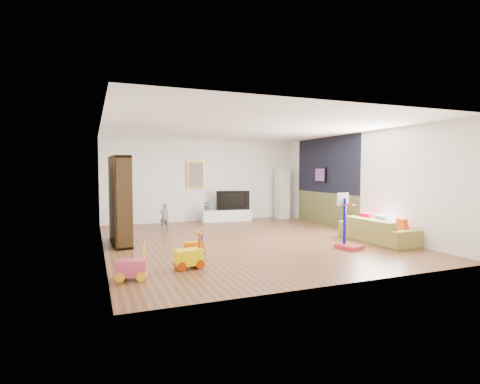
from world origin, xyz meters
name	(u,v)px	position (x,y,z in m)	size (l,w,h in m)	color
floor	(246,240)	(0.00, 0.00, 0.00)	(6.50, 7.50, 0.00)	brown
ceiling	(246,128)	(0.00, 0.00, 2.70)	(6.50, 7.50, 0.00)	white
wall_back	(203,180)	(0.00, 3.75, 1.35)	(6.50, 0.00, 2.70)	silver
wall_front	(344,194)	(0.00, -3.75, 1.35)	(6.50, 0.00, 2.70)	white
wall_left	(102,187)	(-3.25, 0.00, 1.35)	(0.00, 7.50, 2.70)	white
wall_right	(356,183)	(3.25, 0.00, 1.35)	(0.00, 7.50, 2.70)	silver
navy_accent	(326,165)	(3.23, 1.40, 1.85)	(0.01, 3.20, 1.70)	black
olive_wainscot	(325,209)	(3.23, 1.40, 0.50)	(0.01, 3.20, 1.00)	brown
doorway	(145,191)	(-1.90, 3.71, 1.05)	(1.45, 0.06, 2.10)	white
painting_back	(196,174)	(-0.25, 3.71, 1.55)	(0.62, 0.06, 0.92)	gold
artwork_right	(320,175)	(3.17, 1.60, 1.55)	(0.04, 0.56, 0.46)	#7F3F8C
media_console	(226,216)	(0.67, 3.32, 0.19)	(1.63, 0.41, 0.38)	white
tall_cabinet	(282,194)	(2.78, 3.36, 0.87)	(0.41, 0.41, 1.74)	silver
bookshelf	(120,201)	(-2.87, 0.58, 1.01)	(0.36, 1.38, 2.02)	#332210
sofa	(377,230)	(2.80, -1.35, 0.28)	(1.94, 0.76, 0.57)	olive
basketball_hoop	(350,221)	(1.69, -1.74, 0.61)	(0.42, 0.51, 1.21)	#AF2730
ride_on_yellow	(189,251)	(-1.92, -2.03, 0.31)	(0.47, 0.29, 0.63)	#FFEA00
ride_on_orange	(194,243)	(-1.58, -1.08, 0.25)	(0.38, 0.23, 0.50)	orange
ride_on_pink	(131,261)	(-2.91, -2.36, 0.30)	(0.44, 0.28, 0.59)	#D03D64
child	(164,217)	(-1.55, 2.34, 0.38)	(0.27, 0.18, 0.75)	slate
tv	(233,200)	(0.90, 3.33, 0.70)	(1.10, 0.15, 0.63)	black
vase_plant	(208,205)	(0.03, 3.33, 0.56)	(0.33, 0.29, 0.37)	#265292
pillow_left	(403,226)	(3.01, -1.91, 0.45)	(0.09, 0.35, 0.35)	#C64012
pillow_center	(382,223)	(2.96, -1.32, 0.45)	(0.10, 0.37, 0.37)	white
pillow_right	(367,220)	(2.95, -0.80, 0.45)	(0.09, 0.36, 0.36)	red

